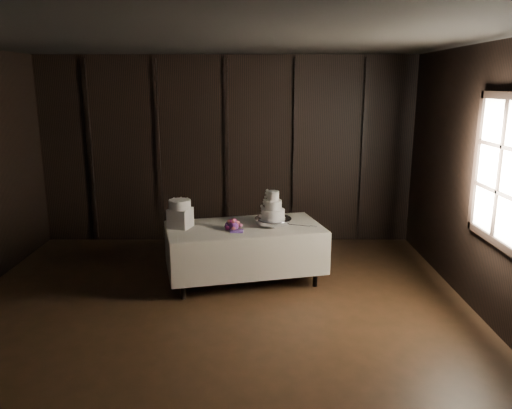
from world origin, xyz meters
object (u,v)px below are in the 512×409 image
at_px(display_table, 245,251).
at_px(bouquet, 233,225).
at_px(cake_stand, 273,222).
at_px(wedding_cake, 271,208).
at_px(box_pedestal, 180,218).
at_px(small_cake, 180,204).

relative_size(display_table, bouquet, 5.93).
xyz_separation_m(display_table, bouquet, (-0.14, -0.15, 0.40)).
height_order(display_table, cake_stand, cake_stand).
relative_size(display_table, wedding_cake, 6.02).
bearing_deg(box_pedestal, display_table, 3.40).
height_order(display_table, small_cake, small_cake).
xyz_separation_m(display_table, small_cake, (-0.82, -0.05, 0.65)).
distance_m(cake_stand, bouquet, 0.56).
height_order(display_table, box_pedestal, box_pedestal).
height_order(cake_stand, box_pedestal, box_pedestal).
relative_size(box_pedestal, small_cake, 0.93).
xyz_separation_m(wedding_cake, box_pedestal, (-1.17, -0.10, -0.11)).
relative_size(display_table, cake_stand, 4.50).
bearing_deg(box_pedestal, cake_stand, 5.54).
bearing_deg(small_cake, display_table, 3.40).
bearing_deg(wedding_cake, box_pedestal, -161.79).
distance_m(bouquet, box_pedestal, 0.69).
bearing_deg(cake_stand, small_cake, -174.46).
height_order(wedding_cake, bouquet, wedding_cake).
height_order(box_pedestal, small_cake, small_cake).
relative_size(cake_stand, small_cake, 1.74).
height_order(display_table, bouquet, bouquet).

